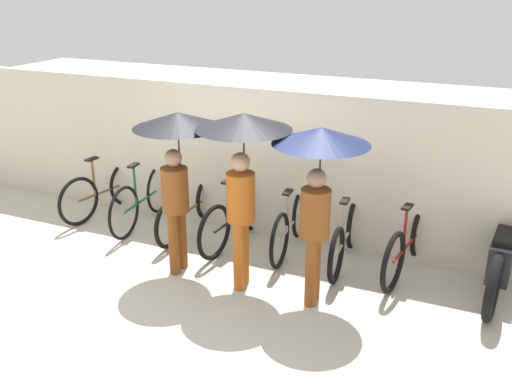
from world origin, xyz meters
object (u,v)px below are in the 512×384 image
object	(u,v)px
parked_bicycle_4	(291,224)
pedestrian_leading	(177,146)
parked_bicycle_2	(190,208)
parked_bicycle_3	(236,217)
parked_bicycle_1	(143,199)
parked_bicycle_0	(104,190)
parked_bicycle_5	(346,237)
motorcycle	(502,259)
pedestrian_center	(243,150)
parked_bicycle_6	(408,244)
pedestrian_trailing	(319,166)

from	to	relation	value
parked_bicycle_4	pedestrian_leading	size ratio (longest dim) A/B	0.85
parked_bicycle_2	parked_bicycle_3	world-z (taller)	parked_bicycle_2
parked_bicycle_1	parked_bicycle_2	bearing A→B (deg)	-91.37
parked_bicycle_1	parked_bicycle_2	distance (m)	0.75
parked_bicycle_0	parked_bicycle_3	distance (m)	2.26
parked_bicycle_1	parked_bicycle_4	bearing A→B (deg)	-92.87
parked_bicycle_2	parked_bicycle_3	distance (m)	0.76
parked_bicycle_3	pedestrian_leading	xyz separation A→B (m)	(-0.32, -0.88, 1.18)
parked_bicycle_0	parked_bicycle_5	world-z (taller)	parked_bicycle_0
parked_bicycle_1	motorcycle	size ratio (longest dim) A/B	0.86
parked_bicycle_3	motorcycle	xyz separation A→B (m)	(3.30, 0.07, 0.03)
parked_bicycle_3	parked_bicycle_4	size ratio (longest dim) A/B	1.06
parked_bicycle_4	motorcycle	world-z (taller)	parked_bicycle_4
parked_bicycle_0	parked_bicycle_2	distance (m)	1.50
parked_bicycle_4	pedestrian_center	bearing A→B (deg)	163.91
pedestrian_center	parked_bicycle_6	bearing A→B (deg)	22.13
parked_bicycle_5	pedestrian_center	xyz separation A→B (m)	(-0.97, -0.94, 1.26)
pedestrian_trailing	parked_bicycle_4	bearing A→B (deg)	118.35
parked_bicycle_2	parked_bicycle_0	bearing A→B (deg)	88.65
parked_bicycle_5	motorcycle	bearing A→B (deg)	-91.53
parked_bicycle_6	pedestrian_trailing	world-z (taller)	pedestrian_trailing
parked_bicycle_5	parked_bicycle_4	bearing A→B (deg)	82.40
parked_bicycle_1	parked_bicycle_6	world-z (taller)	parked_bicycle_1
parked_bicycle_3	pedestrian_center	world-z (taller)	pedestrian_center
parked_bicycle_2	pedestrian_trailing	distance (m)	2.66
parked_bicycle_2	pedestrian_leading	distance (m)	1.60
pedestrian_leading	pedestrian_center	distance (m)	0.86
parked_bicycle_3	motorcycle	size ratio (longest dim) A/B	0.86
parked_bicycle_0	parked_bicycle_6	distance (m)	4.51
parked_bicycle_4	parked_bicycle_5	bearing A→B (deg)	-98.52
parked_bicycle_6	pedestrian_center	distance (m)	2.35
parked_bicycle_2	parked_bicycle_4	xyz separation A→B (m)	(1.50, 0.02, 0.02)
parked_bicycle_0	parked_bicycle_3	xyz separation A→B (m)	(2.25, -0.11, 0.00)
parked_bicycle_4	parked_bicycle_5	size ratio (longest dim) A/B	0.99
parked_bicycle_0	parked_bicycle_1	world-z (taller)	parked_bicycle_1
parked_bicycle_3	parked_bicycle_5	distance (m)	1.50
parked_bicycle_1	parked_bicycle_6	size ratio (longest dim) A/B	0.99
parked_bicycle_3	parked_bicycle_1	bearing A→B (deg)	94.96
parked_bicycle_2	motorcycle	xyz separation A→B (m)	(4.05, -0.00, 0.06)
pedestrian_center	motorcycle	size ratio (longest dim) A/B	0.99
parked_bicycle_2	pedestrian_leading	bearing A→B (deg)	-155.16
parked_bicycle_0	parked_bicycle_4	bearing A→B (deg)	-80.37
pedestrian_center	parked_bicycle_4	bearing A→B (deg)	69.40
parked_bicycle_0	pedestrian_trailing	bearing A→B (deg)	-95.43
parked_bicycle_6	parked_bicycle_0	bearing A→B (deg)	98.03
parked_bicycle_5	parked_bicycle_2	bearing A→B (deg)	85.90
parked_bicycle_2	motorcycle	size ratio (longest dim) A/B	0.85
parked_bicycle_1	parked_bicycle_5	size ratio (longest dim) A/B	1.04
motorcycle	parked_bicycle_2	bearing A→B (deg)	95.36
parked_bicycle_2	pedestrian_trailing	xyz separation A→B (m)	(2.16, -0.98, 1.21)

